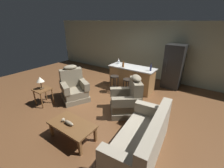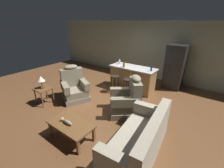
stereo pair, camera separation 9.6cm
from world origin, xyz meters
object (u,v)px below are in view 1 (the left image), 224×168
couch (142,140)px  table_lamp (40,80)px  fish_figurine (68,122)px  end_table (43,92)px  recliner_near_island (128,100)px  bottle_wine_dark (151,68)px  bottle_tall_green (119,62)px  bar_stool_left (114,81)px  bottle_short_amber (123,65)px  recliner_near_lamp (74,88)px  refrigerator (173,67)px  bar_stool_right (127,84)px  kitchen_island (132,78)px  coffee_table (72,126)px

couch → table_lamp: table_lamp is taller
table_lamp → fish_figurine: bearing=-16.7°
couch → end_table: size_ratio=3.52×
recliner_near_island → bottle_wine_dark: bottle_wine_dark is taller
fish_figurine → bottle_tall_green: (-0.80, 3.37, 0.57)m
bottle_tall_green → table_lamp: bearing=-112.9°
bar_stool_left → bottle_short_amber: size_ratio=2.77×
recliner_near_lamp → end_table: size_ratio=2.14×
bottle_wine_dark → refrigerator: bearing=69.2°
bar_stool_right → bottle_tall_green: bearing=140.5°
couch → kitchen_island: 3.21m
bottle_tall_green → bottle_wine_dark: (1.43, -0.12, 0.03)m
recliner_near_lamp → bar_stool_right: bearing=67.6°
end_table → kitchen_island: 3.28m
table_lamp → bottle_short_amber: bottle_short_amber is taller
recliner_near_island → recliner_near_lamp: bearing=-29.5°
fish_figurine → recliner_near_island: recliner_near_island is taller
fish_figurine → couch: size_ratio=0.17×
bottle_tall_green → bottle_wine_dark: size_ratio=0.74×
coffee_table → refrigerator: 4.61m
bottle_wine_dark → couch: bearing=-70.4°
end_table → refrigerator: (3.08, 3.92, 0.42)m
table_lamp → couch: bearing=0.1°
bar_stool_right → bottle_wine_dark: bearing=43.0°
recliner_near_island → bottle_tall_green: size_ratio=5.49×
recliner_near_lamp → kitchen_island: recliner_near_lamp is taller
recliner_near_lamp → bar_stool_right: size_ratio=1.76×
fish_figurine → refrigerator: bearing=76.1°
kitchen_island → bottle_tall_green: bearing=175.2°
fish_figurine → bar_stool_left: 2.74m
couch → bottle_tall_green: 3.71m
refrigerator → bottle_wine_dark: 1.37m
coffee_table → recliner_near_island: bearing=73.5°
table_lamp → bottle_tall_green: (1.17, 2.78, 0.16)m
couch → kitchen_island: size_ratio=1.09×
end_table → recliner_near_island: bearing=24.5°
coffee_table → recliner_near_lamp: size_ratio=0.92×
end_table → bottle_tall_green: bearing=67.3°
refrigerator → bottle_tall_green: refrigerator is taller
recliner_near_lamp → bottle_short_amber: 2.03m
couch → bottle_wine_dark: (-0.94, 2.64, 0.72)m
coffee_table → recliner_near_island: recliner_near_island is taller
recliner_near_island → bottle_short_amber: recliner_near_island is taller
bottle_tall_green → recliner_near_lamp: bearing=-107.4°
coffee_table → bottle_tall_green: bearing=104.7°
coffee_table → bottle_short_amber: 3.13m
end_table → bottle_tall_green: size_ratio=2.56×
bottle_wine_dark → coffee_table: bearing=-100.0°
coffee_table → kitchen_island: bearing=93.6°
recliner_near_island → bottle_tall_green: 2.21m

